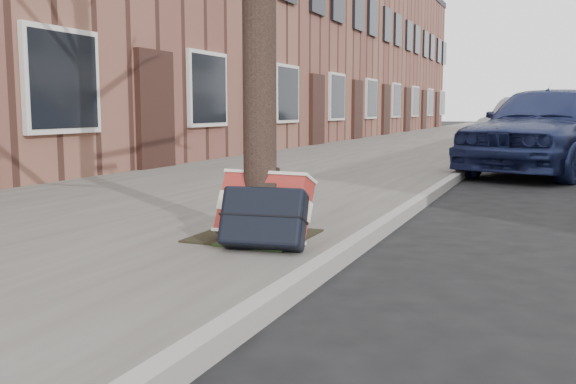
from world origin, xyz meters
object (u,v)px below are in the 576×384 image
at_px(car_near_front, 551,128).
at_px(car_near_mid, 534,127).
at_px(suitcase_red, 264,207).
at_px(suitcase_navy, 264,217).

xyz_separation_m(car_near_front, car_near_mid, (-0.39, 4.06, -0.09)).
bearing_deg(car_near_front, car_near_mid, 113.90).
bearing_deg(suitcase_red, car_near_mid, 86.63).
height_order(suitcase_red, car_near_front, car_near_front).
relative_size(suitcase_red, suitcase_navy, 1.14).
xyz_separation_m(suitcase_navy, car_near_mid, (1.39, 12.05, 0.35)).
xyz_separation_m(suitcase_red, car_near_mid, (1.52, 11.77, 0.32)).
height_order(suitcase_navy, car_near_mid, car_near_mid).
bearing_deg(suitcase_navy, suitcase_red, 106.48).
xyz_separation_m(suitcase_red, suitcase_navy, (0.13, -0.28, -0.03)).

